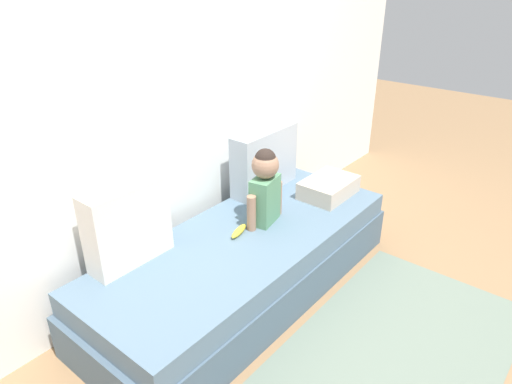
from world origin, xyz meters
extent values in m
plane|color=#93704C|center=(0.00, 0.00, 0.00)|extent=(12.00, 12.00, 0.00)
cube|color=white|center=(0.00, 0.54, 1.22)|extent=(5.31, 0.10, 2.44)
cube|color=#495F70|center=(0.00, 0.00, 0.13)|extent=(2.11, 0.83, 0.27)
cube|color=slate|center=(0.00, 0.00, 0.34)|extent=(2.05, 0.80, 0.14)
cube|color=silver|center=(-0.58, 0.31, 0.63)|extent=(0.46, 0.16, 0.45)
cube|color=#B2BCC6|center=(0.58, 0.31, 0.63)|extent=(0.56, 0.16, 0.44)
cube|color=#568E66|center=(0.21, 0.02, 0.56)|extent=(0.23, 0.16, 0.30)
sphere|color=#9E755B|center=(0.21, 0.02, 0.79)|extent=(0.17, 0.17, 0.17)
sphere|color=#2D231E|center=(0.21, 0.02, 0.83)|extent=(0.13, 0.13, 0.13)
cylinder|color=#9E755B|center=(0.08, 0.02, 0.52)|extent=(0.06, 0.06, 0.23)
cylinder|color=#9E755B|center=(0.34, 0.02, 0.52)|extent=(0.06, 0.06, 0.23)
ellipsoid|color=yellow|center=(-0.01, 0.04, 0.43)|extent=(0.18, 0.08, 0.04)
cube|color=beige|center=(0.78, -0.10, 0.47)|extent=(0.40, 0.28, 0.12)
cube|color=slate|center=(0.00, -0.96, 0.00)|extent=(1.90, 1.00, 0.01)
camera|label=1|loc=(-1.78, -1.54, 1.87)|focal=32.45mm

